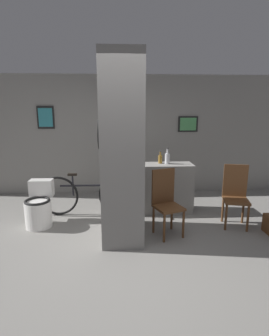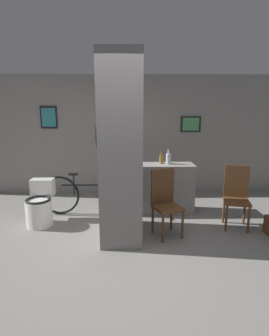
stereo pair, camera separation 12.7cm
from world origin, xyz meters
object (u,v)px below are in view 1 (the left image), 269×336
chair_by_doorway (235,194)px  bottle_tall (167,158)px  chair_near_pillar (166,200)px  bicycle (89,195)px  toilet (39,208)px

chair_by_doorway → bottle_tall: 1.30m
chair_near_pillar → chair_by_doorway: (1.18, 0.25, 0.00)m
bottle_tall → chair_near_pillar: bearing=-100.4°
chair_by_doorway → bicycle: size_ratio=0.56×
toilet → bicycle: bearing=29.0°
toilet → bottle_tall: size_ratio=2.40×
bottle_tall → chair_by_doorway: bearing=-33.5°
chair_by_doorway → bottle_tall: bottle_tall is taller
toilet → bicycle: 0.87m
bicycle → toilet: bearing=-151.0°
toilet → chair_near_pillar: size_ratio=0.72×
chair_near_pillar → bicycle: (-1.26, 0.81, -0.16)m
chair_near_pillar → bicycle: 1.51m
chair_near_pillar → bottle_tall: 1.05m
toilet → bottle_tall: 2.36m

